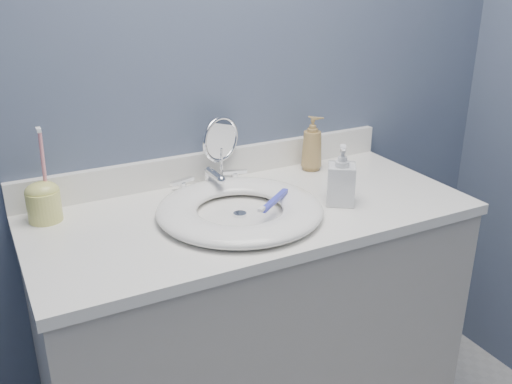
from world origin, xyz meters
TOP-DOWN VIEW (x-y plane):
  - back_wall at (0.00, 1.25)m, footprint 2.20×0.02m
  - vanity_cabinet at (0.00, 0.97)m, footprint 1.20×0.55m
  - countertop at (0.00, 0.97)m, footprint 1.22×0.57m
  - backsplash at (0.00, 1.24)m, footprint 1.22×0.02m
  - basin at (-0.05, 0.94)m, footprint 0.45×0.45m
  - drain at (-0.05, 0.94)m, footprint 0.04×0.04m
  - faucet at (-0.05, 1.14)m, footprint 0.25×0.13m
  - makeup_mirror at (0.01, 1.19)m, footprint 0.14×0.08m
  - soap_bottle_amber at (0.32, 1.17)m, footprint 0.10×0.10m
  - soap_bottle_clear at (0.24, 0.89)m, footprint 0.11×0.11m
  - toothbrush_holder at (-0.52, 1.16)m, footprint 0.09×0.09m
  - toothbrush_lying at (0.03, 0.90)m, footprint 0.15×0.12m

SIDE VIEW (x-z plane):
  - vanity_cabinet at x=0.00m, z-range 0.00..0.85m
  - countertop at x=0.00m, z-range 0.85..0.88m
  - drain at x=-0.05m, z-range 0.88..0.89m
  - basin at x=-0.05m, z-range 0.88..0.92m
  - faucet at x=-0.05m, z-range 0.87..0.95m
  - toothbrush_lying at x=0.03m, z-range 0.92..0.93m
  - backsplash at x=0.00m, z-range 0.88..0.97m
  - toothbrush_holder at x=-0.52m, z-range 0.81..1.07m
  - soap_bottle_clear at x=0.24m, z-range 0.88..1.05m
  - soap_bottle_amber at x=0.32m, z-range 0.88..1.06m
  - makeup_mirror at x=0.01m, z-range 0.89..1.10m
  - back_wall at x=0.00m, z-range 0.00..2.40m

